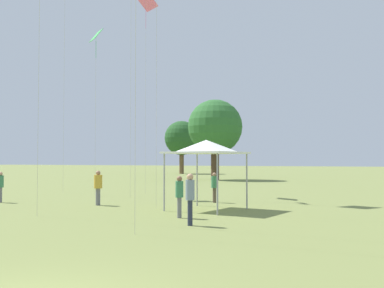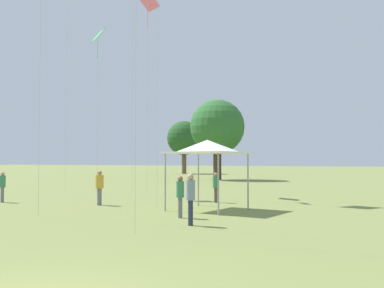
{
  "view_description": "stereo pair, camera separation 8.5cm",
  "coord_description": "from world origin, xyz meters",
  "px_view_note": "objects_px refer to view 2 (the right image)",
  "views": [
    {
      "loc": [
        4.76,
        -4.89,
        2.2
      ],
      "look_at": [
        -0.12,
        6.7,
        2.64
      ],
      "focal_mm": 42.0,
      "sensor_mm": 36.0,
      "label": 1
    },
    {
      "loc": [
        4.84,
        -4.85,
        2.2
      ],
      "look_at": [
        -0.12,
        6.7,
        2.64
      ],
      "focal_mm": 42.0,
      "sensor_mm": 36.0,
      "label": 2
    }
  ],
  "objects_px": {
    "person_standing_3": "(180,193)",
    "person_standing_5": "(191,194)",
    "distant_tree_0": "(184,138)",
    "distant_tree_1": "(217,127)",
    "canopy_tent": "(207,147)",
    "kite_0": "(98,41)",
    "person_standing_6": "(2,184)",
    "person_standing_0": "(99,185)",
    "kite_4": "(148,4)",
    "person_standing_2": "(216,185)"
  },
  "relations": [
    {
      "from": "person_standing_2",
      "to": "person_standing_3",
      "type": "distance_m",
      "value": 6.32
    },
    {
      "from": "person_standing_0",
      "to": "kite_0",
      "type": "bearing_deg",
      "value": 82.52
    },
    {
      "from": "kite_0",
      "to": "distant_tree_0",
      "type": "relative_size",
      "value": 1.21
    },
    {
      "from": "person_standing_0",
      "to": "distant_tree_0",
      "type": "relative_size",
      "value": 0.2
    },
    {
      "from": "person_standing_6",
      "to": "distant_tree_1",
      "type": "height_order",
      "value": "distant_tree_1"
    },
    {
      "from": "kite_0",
      "to": "person_standing_2",
      "type": "bearing_deg",
      "value": 74.5
    },
    {
      "from": "person_standing_3",
      "to": "canopy_tent",
      "type": "relative_size",
      "value": 0.47
    },
    {
      "from": "distant_tree_0",
      "to": "distant_tree_1",
      "type": "relative_size",
      "value": 0.94
    },
    {
      "from": "kite_0",
      "to": "person_standing_3",
      "type": "bearing_deg",
      "value": 41.66
    },
    {
      "from": "person_standing_2",
      "to": "canopy_tent",
      "type": "bearing_deg",
      "value": 93.96
    },
    {
      "from": "canopy_tent",
      "to": "distant_tree_0",
      "type": "distance_m",
      "value": 51.14
    },
    {
      "from": "canopy_tent",
      "to": "kite_0",
      "type": "height_order",
      "value": "kite_0"
    },
    {
      "from": "person_standing_3",
      "to": "canopy_tent",
      "type": "height_order",
      "value": "canopy_tent"
    },
    {
      "from": "person_standing_6",
      "to": "kite_0",
      "type": "bearing_deg",
      "value": -178.85
    },
    {
      "from": "person_standing_0",
      "to": "person_standing_2",
      "type": "bearing_deg",
      "value": -7.63
    },
    {
      "from": "person_standing_2",
      "to": "distant_tree_0",
      "type": "distance_m",
      "value": 47.88
    },
    {
      "from": "person_standing_2",
      "to": "person_standing_3",
      "type": "height_order",
      "value": "person_standing_3"
    },
    {
      "from": "person_standing_2",
      "to": "person_standing_5",
      "type": "distance_m",
      "value": 8.17
    },
    {
      "from": "person_standing_5",
      "to": "distant_tree_0",
      "type": "bearing_deg",
      "value": -63.66
    },
    {
      "from": "person_standing_3",
      "to": "person_standing_5",
      "type": "distance_m",
      "value": 2.01
    },
    {
      "from": "person_standing_6",
      "to": "distant_tree_1",
      "type": "distance_m",
      "value": 29.22
    },
    {
      "from": "person_standing_0",
      "to": "distant_tree_1",
      "type": "bearing_deg",
      "value": 54.29
    },
    {
      "from": "person_standing_3",
      "to": "kite_0",
      "type": "bearing_deg",
      "value": 105.36
    },
    {
      "from": "person_standing_0",
      "to": "kite_4",
      "type": "height_order",
      "value": "kite_4"
    },
    {
      "from": "kite_4",
      "to": "distant_tree_0",
      "type": "distance_m",
      "value": 41.96
    },
    {
      "from": "person_standing_3",
      "to": "person_standing_6",
      "type": "xyz_separation_m",
      "value": [
        -11.04,
        2.01,
        -0.01
      ]
    },
    {
      "from": "person_standing_0",
      "to": "distant_tree_1",
      "type": "height_order",
      "value": "distant_tree_1"
    },
    {
      "from": "person_standing_2",
      "to": "kite_4",
      "type": "relative_size",
      "value": 0.12
    },
    {
      "from": "canopy_tent",
      "to": "distant_tree_0",
      "type": "relative_size",
      "value": 0.41
    },
    {
      "from": "distant_tree_0",
      "to": "person_standing_6",
      "type": "bearing_deg",
      "value": -77.0
    },
    {
      "from": "person_standing_5",
      "to": "kite_0",
      "type": "distance_m",
      "value": 15.68
    },
    {
      "from": "person_standing_6",
      "to": "kite_4",
      "type": "bearing_deg",
      "value": 179.92
    },
    {
      "from": "canopy_tent",
      "to": "distant_tree_0",
      "type": "height_order",
      "value": "distant_tree_0"
    },
    {
      "from": "person_standing_3",
      "to": "person_standing_6",
      "type": "bearing_deg",
      "value": 133.98
    },
    {
      "from": "kite_0",
      "to": "distant_tree_1",
      "type": "relative_size",
      "value": 1.15
    },
    {
      "from": "canopy_tent",
      "to": "distant_tree_1",
      "type": "height_order",
      "value": "distant_tree_1"
    },
    {
      "from": "person_standing_6",
      "to": "distant_tree_1",
      "type": "bearing_deg",
      "value": -157.76
    },
    {
      "from": "distant_tree_0",
      "to": "kite_0",
      "type": "bearing_deg",
      "value": -72.65
    },
    {
      "from": "person_standing_3",
      "to": "canopy_tent",
      "type": "distance_m",
      "value": 3.4
    },
    {
      "from": "person_standing_2",
      "to": "distant_tree_1",
      "type": "distance_m",
      "value": 26.52
    },
    {
      "from": "person_standing_3",
      "to": "person_standing_5",
      "type": "relative_size",
      "value": 0.91
    },
    {
      "from": "person_standing_0",
      "to": "kite_4",
      "type": "bearing_deg",
      "value": 57.63
    },
    {
      "from": "person_standing_0",
      "to": "person_standing_6",
      "type": "bearing_deg",
      "value": 143.93
    },
    {
      "from": "person_standing_3",
      "to": "distant_tree_1",
      "type": "relative_size",
      "value": 0.18
    },
    {
      "from": "person_standing_5",
      "to": "kite_4",
      "type": "relative_size",
      "value": 0.13
    },
    {
      "from": "distant_tree_1",
      "to": "canopy_tent",
      "type": "bearing_deg",
      "value": -70.86
    },
    {
      "from": "person_standing_2",
      "to": "distant_tree_1",
      "type": "relative_size",
      "value": 0.17
    },
    {
      "from": "person_standing_0",
      "to": "person_standing_6",
      "type": "xyz_separation_m",
      "value": [
        -5.46,
        -0.77,
        -0.04
      ]
    },
    {
      "from": "person_standing_5",
      "to": "person_standing_3",
      "type": "bearing_deg",
      "value": -53.47
    },
    {
      "from": "person_standing_2",
      "to": "person_standing_5",
      "type": "height_order",
      "value": "person_standing_5"
    }
  ]
}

